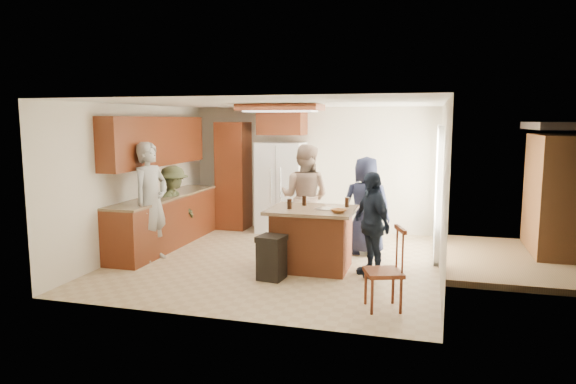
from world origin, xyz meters
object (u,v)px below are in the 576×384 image
(person_front_left, at_px, (151,202))
(spindle_chair, at_px, (385,272))
(person_behind_right, at_px, (366,206))
(person_side_right, at_px, (371,224))
(person_behind_left, at_px, (305,197))
(person_counter, at_px, (173,207))
(kitchen_island, at_px, (312,238))
(trash_bin, at_px, (272,257))
(refrigerator, at_px, (281,188))

(person_front_left, xyz_separation_m, spindle_chair, (3.81, -1.21, -0.50))
(person_behind_right, height_order, person_side_right, person_behind_right)
(person_behind_left, xyz_separation_m, person_side_right, (1.29, -1.25, -0.16))
(person_counter, relative_size, kitchen_island, 1.14)
(person_behind_left, bearing_deg, person_counter, 19.43)
(person_behind_right, relative_size, person_counter, 1.14)
(person_behind_right, height_order, kitchen_island, person_behind_right)
(trash_bin, height_order, spindle_chair, spindle_chair)
(person_behind_left, distance_m, person_behind_right, 1.07)
(kitchen_island, distance_m, spindle_chair, 1.86)
(person_behind_right, xyz_separation_m, refrigerator, (-1.85, 1.30, 0.08))
(person_counter, distance_m, refrigerator, 2.30)
(person_behind_left, relative_size, trash_bin, 2.91)
(person_behind_right, bearing_deg, person_front_left, 16.36)
(person_counter, distance_m, kitchen_island, 2.73)
(person_behind_right, relative_size, kitchen_island, 1.29)
(person_front_left, xyz_separation_m, refrigerator, (1.41, 2.59, -0.05))
(person_behind_left, height_order, refrigerator, person_behind_left)
(person_counter, height_order, kitchen_island, person_counter)
(person_front_left, xyz_separation_m, person_counter, (-0.05, 0.83, -0.22))
(trash_bin, distance_m, spindle_chair, 1.81)
(person_front_left, distance_m, person_counter, 0.86)
(person_behind_right, distance_m, kitchen_island, 1.34)
(person_counter, height_order, spindle_chair, person_counter)
(person_front_left, xyz_separation_m, trash_bin, (2.16, -0.47, -0.63))
(person_counter, relative_size, refrigerator, 0.81)
(person_behind_right, relative_size, trash_bin, 2.62)
(person_front_left, relative_size, trash_bin, 3.02)
(person_counter, xyz_separation_m, trash_bin, (2.21, -1.30, -0.41))
(person_front_left, bearing_deg, person_side_right, -76.62)
(person_side_right, relative_size, person_counter, 1.05)
(person_behind_left, distance_m, refrigerator, 1.46)
(person_front_left, relative_size, refrigerator, 1.06)
(refrigerator, bearing_deg, person_counter, -129.80)
(kitchen_island, bearing_deg, person_front_left, -175.72)
(person_behind_left, relative_size, person_side_right, 1.20)
(person_side_right, bearing_deg, spindle_chair, -21.28)
(spindle_chair, bearing_deg, trash_bin, 155.56)
(person_front_left, distance_m, spindle_chair, 4.03)
(person_behind_left, bearing_deg, person_behind_right, -177.63)
(trash_bin, xyz_separation_m, spindle_chair, (1.64, -0.75, 0.13))
(person_behind_left, relative_size, refrigerator, 1.02)
(kitchen_island, bearing_deg, person_behind_left, 108.60)
(person_front_left, distance_m, kitchen_island, 2.64)
(person_behind_left, distance_m, kitchen_island, 1.31)
(person_counter, height_order, trash_bin, person_counter)
(trash_bin, bearing_deg, person_counter, 149.67)
(person_front_left, height_order, refrigerator, person_front_left)
(person_counter, bearing_deg, person_behind_left, -62.54)
(person_front_left, relative_size, person_behind_left, 1.04)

